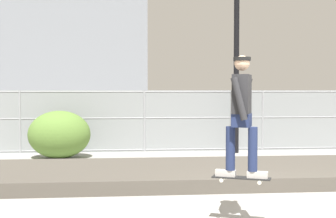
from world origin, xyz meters
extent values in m
cube|color=#4C473F|center=(0.00, 3.22, 0.13)|extent=(16.21, 2.86, 0.26)
cube|color=black|center=(-0.83, -0.03, 0.64)|extent=(0.81, 0.50, 0.02)
cylinder|color=silver|center=(-0.56, -0.05, 0.61)|extent=(0.06, 0.05, 0.05)
cylinder|color=silver|center=(-0.63, -0.21, 0.61)|extent=(0.06, 0.05, 0.05)
cylinder|color=silver|center=(-1.04, 0.15, 0.61)|extent=(0.06, 0.05, 0.05)
cylinder|color=silver|center=(-1.11, -0.01, 0.61)|extent=(0.06, 0.05, 0.05)
cube|color=#99999E|center=(-0.59, -0.13, 0.63)|extent=(0.10, 0.15, 0.01)
cube|color=#99999E|center=(-1.07, 0.07, 0.63)|extent=(0.10, 0.15, 0.01)
cube|color=#B2ADA8|center=(-0.63, -0.12, 0.70)|extent=(0.30, 0.20, 0.09)
cube|color=#B2ADA8|center=(-1.04, 0.06, 0.70)|extent=(0.30, 0.20, 0.09)
cylinder|color=#1E284C|center=(-0.69, -0.09, 1.05)|extent=(0.13, 0.13, 0.61)
cylinder|color=#1E284C|center=(-0.98, 0.03, 1.05)|extent=(0.13, 0.13, 0.61)
cube|color=#1E284C|center=(-0.83, -0.03, 1.44)|extent=(0.35, 0.41, 0.18)
cube|color=#262628|center=(-0.83, -0.03, 1.80)|extent=(0.35, 0.44, 0.54)
cylinder|color=#262628|center=(-0.74, 0.20, 1.74)|extent=(0.25, 0.17, 0.58)
cylinder|color=#262628|center=(-0.93, -0.26, 1.74)|extent=(0.25, 0.17, 0.58)
sphere|color=tan|center=(-0.83, -0.03, 2.23)|extent=(0.21, 0.21, 0.21)
cylinder|color=black|center=(-0.83, -0.03, 2.28)|extent=(0.24, 0.24, 0.05)
cylinder|color=gray|center=(-5.48, 7.70, 0.93)|extent=(0.06, 0.06, 1.85)
cylinder|color=gray|center=(-1.83, 7.70, 0.93)|extent=(0.06, 0.06, 1.85)
cylinder|color=gray|center=(1.83, 7.70, 0.93)|extent=(0.06, 0.06, 1.85)
cylinder|color=gray|center=(0.00, 7.70, 1.81)|extent=(18.26, 0.04, 0.04)
cylinder|color=gray|center=(0.00, 7.70, 1.02)|extent=(18.26, 0.04, 0.04)
cylinder|color=gray|center=(0.00, 7.70, 0.06)|extent=(18.26, 0.04, 0.04)
cube|color=gray|center=(0.00, 7.70, 0.93)|extent=(18.26, 0.01, 1.85)
cylinder|color=black|center=(0.86, 7.18, 2.98)|extent=(0.16, 0.16, 5.95)
cube|color=#B7BABF|center=(-2.61, 10.92, 0.67)|extent=(4.50, 2.07, 0.70)
cube|color=#23282D|center=(-2.81, 10.93, 1.34)|extent=(2.29, 1.73, 0.64)
cylinder|color=black|center=(-1.19, 11.69, 0.32)|extent=(0.65, 0.28, 0.64)
cylinder|color=black|center=(-1.30, 9.98, 0.32)|extent=(0.65, 0.28, 0.64)
cylinder|color=black|center=(-3.92, 11.85, 0.32)|extent=(0.65, 0.28, 0.64)
cylinder|color=black|center=(-4.02, 10.15, 0.32)|extent=(0.65, 0.28, 0.64)
cube|color=#474C54|center=(3.85, 10.38, 0.67)|extent=(4.45, 1.94, 0.70)
cube|color=#23282D|center=(3.65, 10.39, 1.34)|extent=(2.25, 1.67, 0.64)
cylinder|color=black|center=(5.24, 11.19, 0.32)|extent=(0.65, 0.26, 0.64)
cylinder|color=black|center=(2.51, 11.28, 0.32)|extent=(0.65, 0.26, 0.64)
cylinder|color=black|center=(2.46, 9.57, 0.32)|extent=(0.65, 0.26, 0.64)
cube|color=slate|center=(-12.87, 40.92, 10.23)|extent=(25.24, 10.10, 20.46)
ellipsoid|color=#567A33|center=(-4.19, 6.54, 0.65)|extent=(1.68, 1.37, 1.30)
camera|label=1|loc=(-2.46, -6.33, 1.85)|focal=49.97mm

